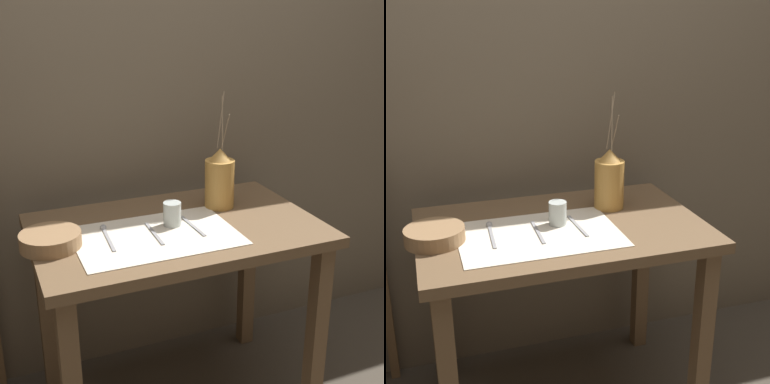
# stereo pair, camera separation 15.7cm
# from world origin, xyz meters

# --- Properties ---
(stone_wall_back) EXTENTS (7.00, 0.06, 2.40)m
(stone_wall_back) POSITION_xyz_m (0.00, 0.45, 1.20)
(stone_wall_back) COLOR #6B5E4C
(stone_wall_back) RESTS_ON ground_plane
(wooden_table) EXTENTS (1.04, 0.67, 0.79)m
(wooden_table) POSITION_xyz_m (0.00, 0.00, 0.66)
(wooden_table) COLOR brown
(wooden_table) RESTS_ON ground_plane
(linen_cloth) EXTENTS (0.56, 0.38, 0.00)m
(linen_cloth) POSITION_xyz_m (-0.10, -0.06, 0.80)
(linen_cloth) COLOR beige
(linen_cloth) RESTS_ON wooden_table
(pitcher_with_flowers) EXTENTS (0.12, 0.12, 0.45)m
(pitcher_with_flowers) POSITION_xyz_m (0.23, 0.11, 0.91)
(pitcher_with_flowers) COLOR #B7843D
(pitcher_with_flowers) RESTS_ON wooden_table
(wooden_bowl) EXTENTS (0.20, 0.20, 0.05)m
(wooden_bowl) POSITION_xyz_m (-0.45, -0.01, 0.82)
(wooden_bowl) COLOR #8E6B47
(wooden_bowl) RESTS_ON wooden_table
(glass_tumbler_near) EXTENTS (0.07, 0.07, 0.09)m
(glass_tumbler_near) POSITION_xyz_m (-0.01, 0.00, 0.84)
(glass_tumbler_near) COLOR #B7C1BC
(glass_tumbler_near) RESTS_ON wooden_table
(spoon_outer) EXTENTS (0.03, 0.21, 0.02)m
(spoon_outer) POSITION_xyz_m (-0.26, 0.02, 0.80)
(spoon_outer) COLOR #939399
(spoon_outer) RESTS_ON wooden_table
(fork_outer) EXTENTS (0.02, 0.20, 0.00)m
(fork_outer) POSITION_xyz_m (-0.10, -0.05, 0.80)
(fork_outer) COLOR #939399
(fork_outer) RESTS_ON wooden_table
(fork_inner) EXTENTS (0.02, 0.20, 0.00)m
(fork_inner) POSITION_xyz_m (0.05, -0.04, 0.80)
(fork_inner) COLOR #939399
(fork_inner) RESTS_ON wooden_table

